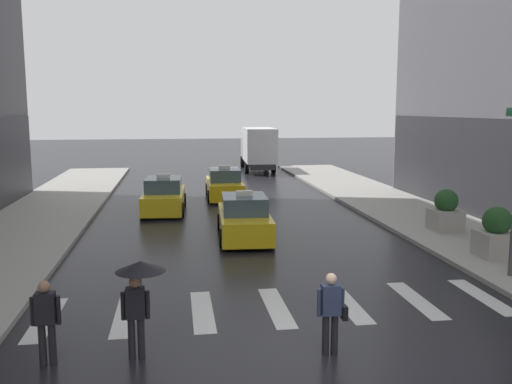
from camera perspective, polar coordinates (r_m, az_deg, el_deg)
name	(u,v)px	position (r m, az deg, el deg)	size (l,w,h in m)	color
ground_plane	(305,362)	(11.12, 5.03, -17.02)	(160.00, 160.00, 0.00)	black
crosswalk_markings	(276,307)	(13.82, 2.11, -11.72)	(11.30, 2.80, 0.01)	silver
taxi_lead	(244,219)	(20.68, -1.22, -2.78)	(2.10, 4.62, 1.80)	yellow
taxi_second	(164,197)	(26.23, -9.43, -0.47)	(2.11, 4.62, 1.80)	yellow
taxi_third	(224,185)	(29.79, -3.26, 0.70)	(2.00, 4.57, 1.80)	yellow
box_truck	(258,147)	(42.75, 0.22, 4.62)	(2.57, 7.63, 3.35)	#2D2D2D
pedestrian_with_umbrella	(139,283)	(10.92, -11.96, -9.10)	(0.96, 0.96, 1.94)	black
pedestrian_with_handbag	(331,309)	(11.14, 7.74, -11.80)	(0.60, 0.24, 1.65)	black
pedestrian_plain_coat	(46,318)	(11.30, -20.78, -11.97)	(0.55, 0.24, 1.65)	black
planter_near_corner	(496,234)	(19.12, 23.45, -3.99)	(1.10, 1.10, 1.60)	#A8A399
planter_mid_block	(446,212)	(22.52, 18.91, -1.93)	(1.10, 1.10, 1.60)	#A8A399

